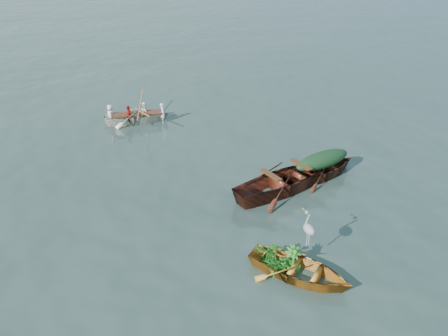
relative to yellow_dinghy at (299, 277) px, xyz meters
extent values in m
plane|color=#314540|center=(0.99, 1.46, 0.00)|extent=(140.00, 140.00, 0.00)
imported|color=#C17725|center=(0.00, 0.00, 0.00)|extent=(2.89, 3.29, 0.83)
imported|color=#532813|center=(3.26, 3.87, 0.00)|extent=(4.15, 1.91, 0.91)
imported|color=#5E2217|center=(1.73, 3.60, 0.00)|extent=(5.26, 2.43, 1.23)
imported|color=white|center=(-1.18, 11.16, 0.00)|extent=(4.01, 1.82, 0.90)
ellipsoid|color=#173919|center=(3.26, 3.87, 0.71)|extent=(2.28, 1.05, 0.52)
imported|color=#216C1C|center=(-0.30, 0.46, 0.71)|extent=(1.09, 1.14, 0.60)
imported|color=silver|center=(-1.18, 11.16, 0.83)|extent=(2.85, 1.51, 0.76)
camera|label=1|loc=(-4.77, -6.57, 7.08)|focal=35.00mm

